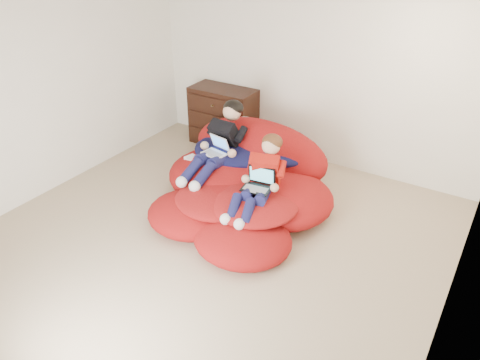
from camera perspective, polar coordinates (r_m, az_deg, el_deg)
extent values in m
cube|color=tan|center=(5.53, -3.44, -8.21)|extent=(5.10, 5.10, 0.25)
cube|color=white|center=(6.86, 8.61, 12.30)|extent=(5.10, 0.02, 2.50)
cube|color=white|center=(6.51, -22.48, 9.42)|extent=(0.02, 5.10, 2.50)
cube|color=white|center=(4.06, 26.40, -3.66)|extent=(0.02, 5.10, 2.50)
cube|color=white|center=(4.43, -4.52, 19.75)|extent=(5.10, 5.10, 0.02)
cube|color=black|center=(7.50, -2.03, 7.74)|extent=(1.03, 0.52, 0.92)
cube|color=black|center=(7.40, -3.15, 5.09)|extent=(0.92, 0.03, 0.22)
cylinder|color=#4C3F26|center=(7.39, -3.24, 5.03)|extent=(0.03, 0.06, 0.03)
cube|color=black|center=(7.29, -3.21, 7.06)|extent=(0.92, 0.03, 0.22)
cylinder|color=#4C3F26|center=(7.28, -3.30, 7.01)|extent=(0.03, 0.06, 0.03)
cube|color=black|center=(7.19, -3.27, 9.10)|extent=(0.92, 0.03, 0.22)
cylinder|color=#4C3F26|center=(7.18, -3.36, 9.05)|extent=(0.03, 0.06, 0.03)
ellipsoid|color=#A91313|center=(6.25, -1.90, 0.51)|extent=(1.54, 1.38, 0.55)
ellipsoid|color=#A91313|center=(5.83, 4.87, -2.19)|extent=(1.34, 1.30, 0.48)
ellipsoid|color=#A91313|center=(5.73, -1.51, -2.94)|extent=(1.37, 1.10, 0.44)
ellipsoid|color=#A91313|center=(5.64, -5.91, -4.13)|extent=(1.09, 1.00, 0.36)
ellipsoid|color=#A91313|center=(5.23, 0.31, -7.21)|extent=(1.13, 1.02, 0.37)
ellipsoid|color=#A91313|center=(6.50, 2.40, 3.50)|extent=(2.01, 0.89, 0.89)
ellipsoid|color=#11123D|center=(6.33, -0.97, 3.57)|extent=(1.08, 0.89, 0.28)
ellipsoid|color=#11123D|center=(6.23, 4.05, 3.45)|extent=(1.00, 0.70, 0.24)
ellipsoid|color=#A31717|center=(5.45, 1.80, -2.83)|extent=(1.05, 1.05, 0.19)
ellipsoid|color=#A31717|center=(5.58, -3.09, -2.45)|extent=(1.00, 0.90, 0.18)
ellipsoid|color=beige|center=(6.68, 0.80, 6.38)|extent=(0.49, 0.31, 0.31)
cube|color=black|center=(6.19, -1.62, 5.22)|extent=(0.35, 0.42, 0.53)
sphere|color=tan|center=(6.17, -0.96, 8.34)|extent=(0.24, 0.24, 0.24)
ellipsoid|color=black|center=(6.18, -0.81, 8.79)|extent=(0.27, 0.26, 0.21)
cylinder|color=#151744|center=(6.09, -4.03, 2.76)|extent=(0.17, 0.40, 0.22)
cylinder|color=#151744|center=(5.87, -6.00, 1.13)|extent=(0.14, 0.38, 0.25)
sphere|color=white|center=(5.77, -7.14, -0.25)|extent=(0.14, 0.14, 0.14)
cylinder|color=#151744|center=(5.99, -2.47, 2.30)|extent=(0.17, 0.40, 0.22)
cylinder|color=#151744|center=(5.76, -4.41, 0.63)|extent=(0.14, 0.38, 0.25)
sphere|color=white|center=(5.66, -5.55, -0.79)|extent=(0.14, 0.14, 0.14)
cube|color=red|center=(5.50, 3.27, 1.04)|extent=(0.39, 0.40, 0.49)
sphere|color=tan|center=(5.43, 3.82, 4.21)|extent=(0.22, 0.22, 0.22)
ellipsoid|color=#4C2A14|center=(5.44, 3.97, 4.67)|extent=(0.24, 0.23, 0.19)
cylinder|color=#151744|center=(5.44, 1.08, -1.51)|extent=(0.24, 0.38, 0.20)
cylinder|color=#151744|center=(5.23, -0.70, -3.31)|extent=(0.21, 0.36, 0.23)
sphere|color=white|center=(5.14, -1.78, -4.80)|extent=(0.13, 0.13, 0.13)
cylinder|color=#151744|center=(5.36, 2.72, -2.04)|extent=(0.24, 0.38, 0.20)
cylinder|color=#151744|center=(5.15, 0.99, -3.89)|extent=(0.21, 0.36, 0.23)
sphere|color=white|center=(5.06, -0.07, -5.41)|extent=(0.13, 0.13, 0.13)
cube|color=white|center=(6.02, -3.19, 3.23)|extent=(0.33, 0.26, 0.01)
cube|color=gray|center=(6.01, -3.25, 3.27)|extent=(0.27, 0.16, 0.00)
cube|color=white|center=(6.07, -2.47, 4.61)|extent=(0.31, 0.13, 0.20)
cube|color=#3E7DD4|center=(6.07, -2.52, 4.61)|extent=(0.27, 0.10, 0.16)
cube|color=black|center=(5.38, 1.98, -1.09)|extent=(0.36, 0.27, 0.01)
cube|color=gray|center=(5.36, 1.92, -1.06)|extent=(0.29, 0.16, 0.00)
cube|color=black|center=(5.41, 2.69, 0.61)|extent=(0.33, 0.09, 0.23)
cube|color=teal|center=(5.41, 2.65, 0.58)|extent=(0.29, 0.07, 0.19)
cube|color=white|center=(6.28, -5.90, 2.59)|extent=(0.19, 0.19, 0.06)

